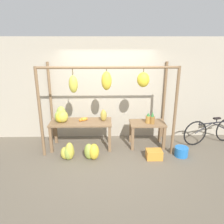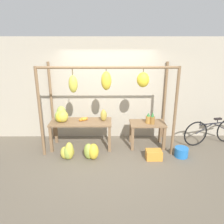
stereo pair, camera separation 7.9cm
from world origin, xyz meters
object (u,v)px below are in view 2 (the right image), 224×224
Objects in this scene: banana_pile_on_table at (61,116)px; blue_bucket at (181,152)px; papaya_pile at (104,115)px; parked_bicycle at (212,131)px; pineapple_cluster at (150,119)px; fruit_crate_white at (154,155)px; orange_pile at (83,119)px; banana_pile_ground_right at (91,151)px; banana_pile_ground_left at (68,152)px.

blue_bucket is (2.98, -0.53, -0.77)m from banana_pile_on_table.
banana_pile_on_table is at bearing 169.96° from blue_bucket.
papaya_pile is (1.08, 0.08, -0.02)m from banana_pile_on_table.
blue_bucket is 0.20× the size of parked_bicycle.
blue_bucket is 2.13m from papaya_pile.
parked_bicycle is (1.73, 0.17, -0.43)m from pineapple_cluster.
fruit_crate_white is 0.23× the size of parked_bicycle.
banana_pile_on_table is at bearing 179.83° from pineapple_cluster.
orange_pile is at bearing 177.66° from pineapple_cluster.
parked_bicycle reaches higher than fruit_crate_white.
blue_bucket is 1.26m from parked_bicycle.
banana_pile_on_table is 4.04m from parked_bicycle.
banana_pile_ground_right is at bearing -157.37° from pineapple_cluster.
parked_bicycle is at bearing 5.69° from pineapple_cluster.
banana_pile_on_table is 0.96× the size of banana_pile_ground_right.
fruit_crate_white is at bearing -88.87° from pineapple_cluster.
pineapple_cluster is 0.19× the size of parked_bicycle.
papaya_pile reaches higher than banana_pile_ground_right.
banana_pile_ground_right is 1.17× the size of fruit_crate_white.
pineapple_cluster is at bearing -4.03° from papaya_pile.
orange_pile is at bearing 166.31° from blue_bucket.
pineapple_cluster is 0.74× the size of banana_pile_ground_left.
fruit_crate_white is at bearing -15.45° from banana_pile_on_table.
parked_bicycle is at bearing 24.90° from fruit_crate_white.
parked_bicycle reaches higher than banana_pile_ground_right.
pineapple_cluster is at bearing -174.31° from parked_bicycle.
banana_pile_ground_right is (0.80, -0.62, -0.69)m from banana_pile_on_table.
fruit_crate_white is (0.01, -0.63, -0.68)m from pineapple_cluster.
papaya_pile is (0.28, 0.70, 0.66)m from banana_pile_ground_right.
banana_pile_on_table is at bearing 142.06° from banana_pile_ground_right.
fruit_crate_white is at bearing -171.37° from blue_bucket.
banana_pile_ground_right is 2.18m from blue_bucket.
orange_pile is 0.67× the size of pineapple_cluster.
papaya_pile is (0.84, 0.68, 0.68)m from banana_pile_ground_left.
parked_bicycle reaches higher than banana_pile_ground_left.
orange_pile is 0.13× the size of parked_bicycle.
banana_pile_ground_right is (0.24, -0.69, -0.57)m from orange_pile.
parked_bicycle is 5.60× the size of papaya_pile.
orange_pile is 3.48m from parked_bicycle.
pineapple_cluster is at bearing -2.34° from orange_pile.
banana_pile_ground_left reaches higher than fruit_crate_white.
orange_pile is 1.72m from pineapple_cluster.
banana_pile_ground_left is 1.16× the size of fruit_crate_white.
parked_bicycle is at bearing 11.48° from banana_pile_ground_left.
banana_pile_ground_right is at bearing -37.94° from banana_pile_on_table.
banana_pile_ground_left is 0.56m from banana_pile_ground_right.
banana_pile_ground_left is 2.05m from fruit_crate_white.
blue_bucket is (0.69, 0.10, 0.01)m from fruit_crate_white.
parked_bicycle is (1.03, 0.69, 0.25)m from blue_bucket.
banana_pile_on_table is 0.97× the size of banana_pile_ground_left.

